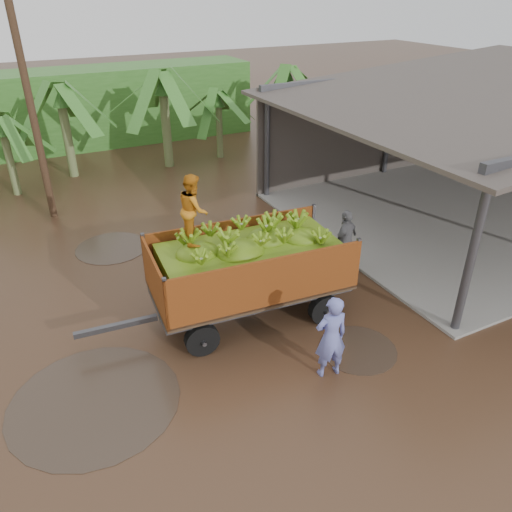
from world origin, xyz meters
The scene contains 7 objects.
ground centered at (0.00, 0.00, 0.00)m, with size 100.00×100.00×0.00m, color black.
packing_shed centered at (11.77, 1.77, 2.50)m, with size 12.78×10.80×4.76m.
hedge_north centered at (-2.00, 16.00, 1.80)m, with size 22.00×3.00×3.60m, color #2D661E.
banana_trailer centered at (1.25, -0.95, 1.39)m, with size 6.42×2.57×3.68m.
man_blue centered at (1.80, -3.57, 0.94)m, with size 0.69×0.45×1.89m, color #656BB8.
man_grey centered at (4.65, -0.15, 0.91)m, with size 1.06×0.44×1.81m, color slate.
utility_pole centered at (-2.20, 7.52, 4.16)m, with size 1.20×0.24×8.20m.
Camera 1 is at (-3.18, -10.00, 7.20)m, focal length 35.00 mm.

